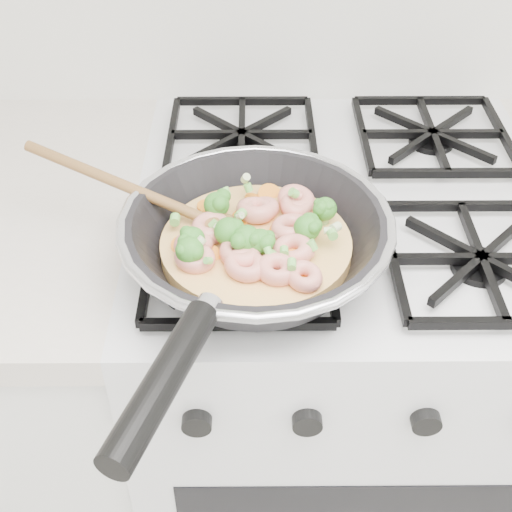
{
  "coord_description": "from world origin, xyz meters",
  "views": [
    {
      "loc": [
        -0.13,
        0.91,
        1.48
      ],
      "look_at": [
        -0.13,
        1.54,
        0.93
      ],
      "focal_mm": 48.31,
      "sensor_mm": 36.0,
      "label": 1
    }
  ],
  "objects": [
    {
      "name": "skillet",
      "position": [
        -0.13,
        1.54,
        0.96
      ],
      "size": [
        0.46,
        0.49,
        0.1
      ],
      "rotation": [
        0.0,
        0.0,
        -0.31
      ],
      "color": "black",
      "rests_on": "stove"
    },
    {
      "name": "stove",
      "position": [
        0.0,
        1.7,
        0.46
      ],
      "size": [
        0.6,
        0.6,
        0.92
      ],
      "color": "white",
      "rests_on": "ground"
    }
  ]
}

